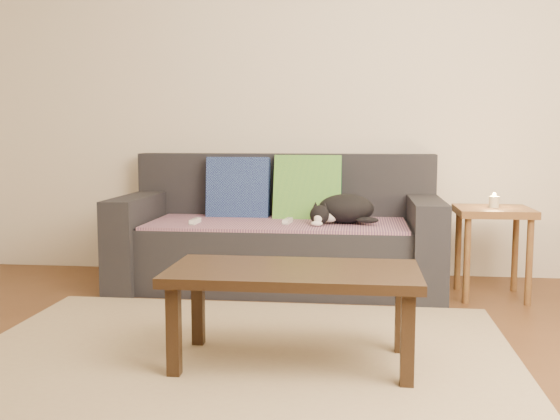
% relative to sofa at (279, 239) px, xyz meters
% --- Properties ---
extents(ground, '(4.50, 4.50, 0.00)m').
position_rel_sofa_xyz_m(ground, '(0.00, -1.57, -0.31)').
color(ground, brown).
rests_on(ground, ground).
extents(back_wall, '(4.50, 0.04, 2.60)m').
position_rel_sofa_xyz_m(back_wall, '(0.00, 0.43, 0.99)').
color(back_wall, beige).
rests_on(back_wall, ground).
extents(sofa, '(2.10, 0.94, 0.87)m').
position_rel_sofa_xyz_m(sofa, '(0.00, 0.00, 0.00)').
color(sofa, '#232328').
rests_on(sofa, ground).
extents(throw_blanket, '(1.66, 0.74, 0.02)m').
position_rel_sofa_xyz_m(throw_blanket, '(0.00, -0.09, 0.12)').
color(throw_blanket, '#482D54').
rests_on(throw_blanket, sofa).
extents(cushion_navy, '(0.43, 0.16, 0.44)m').
position_rel_sofa_xyz_m(cushion_navy, '(-0.31, 0.17, 0.32)').
color(cushion_navy, '#111349').
rests_on(cushion_navy, throw_blanket).
extents(cushion_green, '(0.46, 0.25, 0.47)m').
position_rel_sofa_xyz_m(cushion_green, '(0.17, 0.17, 0.32)').
color(cushion_green, '#0C513D').
rests_on(cushion_green, throw_blanket).
extents(cat, '(0.43, 0.32, 0.19)m').
position_rel_sofa_xyz_m(cat, '(0.43, -0.12, 0.22)').
color(cat, black).
rests_on(cat, throw_blanket).
extents(wii_remote_a, '(0.04, 0.15, 0.03)m').
position_rel_sofa_xyz_m(wii_remote_a, '(-0.51, -0.24, 0.15)').
color(wii_remote_a, white).
rests_on(wii_remote_a, throw_blanket).
extents(wii_remote_b, '(0.05, 0.15, 0.03)m').
position_rel_sofa_xyz_m(wii_remote_b, '(0.07, -0.16, 0.15)').
color(wii_remote_b, white).
rests_on(wii_remote_b, throw_blanket).
extents(side_table, '(0.45, 0.45, 0.56)m').
position_rel_sofa_xyz_m(side_table, '(1.35, -0.17, 0.15)').
color(side_table, brown).
rests_on(side_table, ground).
extents(candle, '(0.06, 0.06, 0.09)m').
position_rel_sofa_xyz_m(candle, '(1.35, -0.17, 0.29)').
color(candle, beige).
rests_on(candle, side_table).
extents(rug, '(2.50, 1.80, 0.01)m').
position_rel_sofa_xyz_m(rug, '(0.00, -1.42, -0.30)').
color(rug, tan).
rests_on(rug, ground).
extents(coffee_table, '(1.08, 0.54, 0.43)m').
position_rel_sofa_xyz_m(coffee_table, '(0.25, -1.53, 0.07)').
color(coffee_table, black).
rests_on(coffee_table, rug).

